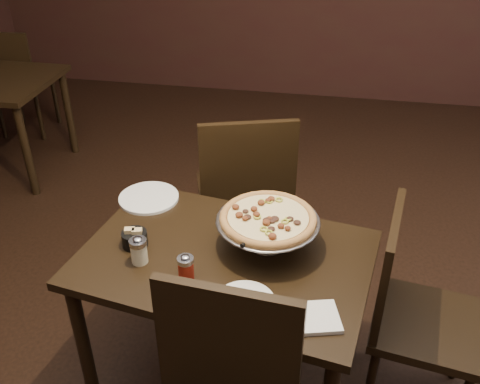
# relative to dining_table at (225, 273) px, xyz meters

# --- Properties ---
(room) EXTENTS (6.04, 7.04, 2.84)m
(room) POSITION_rel_dining_table_xyz_m (0.12, -0.01, 0.80)
(room) COLOR black
(room) RESTS_ON ground
(dining_table) EXTENTS (1.22, 0.92, 0.70)m
(dining_table) POSITION_rel_dining_table_xyz_m (0.00, 0.00, 0.00)
(dining_table) COLOR black
(dining_table) RESTS_ON ground
(pizza_stand) EXTENTS (0.41, 0.41, 0.17)m
(pizza_stand) POSITION_rel_dining_table_xyz_m (0.15, 0.08, 0.23)
(pizza_stand) COLOR #B4B4BB
(pizza_stand) RESTS_ON dining_table
(parmesan_shaker) EXTENTS (0.07, 0.07, 0.12)m
(parmesan_shaker) POSITION_rel_dining_table_xyz_m (-0.31, -0.10, 0.15)
(parmesan_shaker) COLOR beige
(parmesan_shaker) RESTS_ON dining_table
(pepper_flake_shaker) EXTENTS (0.06, 0.06, 0.11)m
(pepper_flake_shaker) POSITION_rel_dining_table_xyz_m (-0.11, -0.15, 0.14)
(pepper_flake_shaker) COLOR maroon
(pepper_flake_shaker) RESTS_ON dining_table
(packet_caddy) EXTENTS (0.10, 0.10, 0.08)m
(packet_caddy) POSITION_rel_dining_table_xyz_m (-0.37, -0.00, 0.13)
(packet_caddy) COLOR black
(packet_caddy) RESTS_ON dining_table
(napkin_stack) EXTENTS (0.18, 0.18, 0.02)m
(napkin_stack) POSITION_rel_dining_table_xyz_m (0.37, -0.28, 0.10)
(napkin_stack) COLOR white
(napkin_stack) RESTS_ON dining_table
(plate_left) EXTENTS (0.27, 0.27, 0.01)m
(plate_left) POSITION_rel_dining_table_xyz_m (-0.42, 0.33, 0.10)
(plate_left) COLOR white
(plate_left) RESTS_ON dining_table
(plate_near) EXTENTS (0.21, 0.21, 0.01)m
(plate_near) POSITION_rel_dining_table_xyz_m (0.12, -0.24, 0.10)
(plate_near) COLOR white
(plate_near) RESTS_ON dining_table
(serving_spatula) EXTENTS (0.12, 0.12, 0.02)m
(serving_spatula) POSITION_rel_dining_table_xyz_m (0.10, -0.05, 0.22)
(serving_spatula) COLOR #B4B4BB
(serving_spatula) RESTS_ON pizza_stand
(chair_far) EXTENTS (0.58, 0.58, 1.00)m
(chair_far) POSITION_rel_dining_table_xyz_m (-0.05, 0.71, -0.06)
(chair_far) COLOR black
(chair_far) RESTS_ON ground
(chair_side) EXTENTS (0.49, 0.49, 0.91)m
(chair_side) POSITION_rel_dining_table_xyz_m (0.74, 0.04, -0.11)
(chair_side) COLOR black
(chair_side) RESTS_ON ground
(bg_chair_far) EXTENTS (0.45, 0.45, 0.89)m
(bg_chair_far) POSITION_rel_dining_table_xyz_m (-2.17, 2.16, -0.12)
(bg_chair_far) COLOR black
(bg_chair_far) RESTS_ON ground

